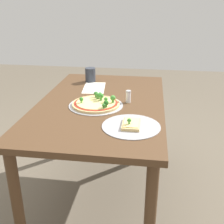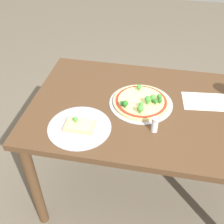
% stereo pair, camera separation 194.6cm
% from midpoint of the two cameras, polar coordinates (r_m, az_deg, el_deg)
% --- Properties ---
extents(ground_plane, '(8.00, 8.00, 0.00)m').
position_cam_midpoint_polar(ground_plane, '(1.94, 34.10, -24.83)').
color(ground_plane, brown).
extents(dining_table, '(1.34, 0.82, 0.75)m').
position_cam_midpoint_polar(dining_table, '(1.46, 43.84, -12.43)').
color(dining_table, '#4C331E').
rests_on(dining_table, ground_plane).
extents(pizza_tray_whole, '(0.35, 0.35, 0.07)m').
position_cam_midpoint_polar(pizza_tray_whole, '(1.36, 43.29, -8.86)').
color(pizza_tray_whole, '#A3A3A8').
rests_on(pizza_tray_whole, dining_table).
extents(pizza_tray_slice, '(0.32, 0.32, 0.06)m').
position_cam_midpoint_polar(pizza_tray_slice, '(1.09, 35.51, -18.05)').
color(pizza_tray_slice, '#A3A3A8').
rests_on(pizza_tray_slice, dining_table).
extents(condiment_shaker, '(0.03, 0.03, 0.08)m').
position_cam_midpoint_polar(condiment_shaker, '(1.30, 50.36, -14.53)').
color(condiment_shaker, silver).
rests_on(condiment_shaker, dining_table).
extents(paper_menu, '(0.29, 0.19, 0.00)m').
position_cam_midpoint_polar(paper_menu, '(1.65, 52.28, -7.24)').
color(paper_menu, silver).
rests_on(paper_menu, dining_table).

